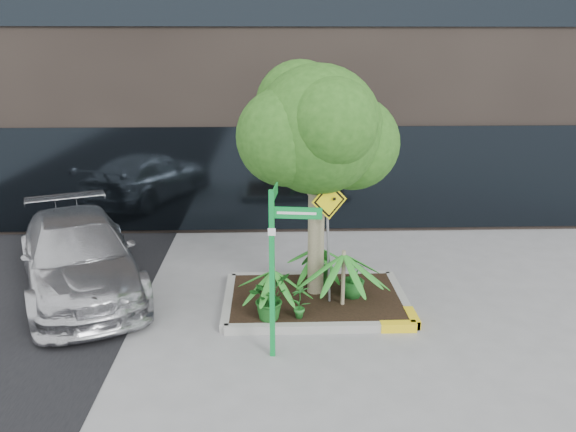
{
  "coord_description": "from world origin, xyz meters",
  "views": [
    {
      "loc": [
        -0.63,
        -9.15,
        4.55
      ],
      "look_at": [
        -0.31,
        0.2,
        1.72
      ],
      "focal_mm": 35.0,
      "sensor_mm": 36.0,
      "label": 1
    }
  ],
  "objects_px": {
    "tree": "(317,130)",
    "cattle_sign": "(329,221)",
    "parked_car": "(79,255)",
    "street_sign_post": "(276,255)"
  },
  "relations": [
    {
      "from": "street_sign_post",
      "to": "parked_car",
      "type": "bearing_deg",
      "value": 153.41
    },
    {
      "from": "tree",
      "to": "cattle_sign",
      "type": "relative_size",
      "value": 1.97
    },
    {
      "from": "parked_car",
      "to": "street_sign_post",
      "type": "xyz_separation_m",
      "value": [
        3.76,
        -2.53,
        0.91
      ]
    },
    {
      "from": "parked_car",
      "to": "cattle_sign",
      "type": "xyz_separation_m",
      "value": [
        4.7,
        -0.94,
        0.93
      ]
    },
    {
      "from": "tree",
      "to": "street_sign_post",
      "type": "xyz_separation_m",
      "value": [
        -0.76,
        -1.98,
        -1.55
      ]
    },
    {
      "from": "tree",
      "to": "cattle_sign",
      "type": "xyz_separation_m",
      "value": [
        0.19,
        -0.39,
        -1.54
      ]
    },
    {
      "from": "tree",
      "to": "parked_car",
      "type": "bearing_deg",
      "value": 173.06
    },
    {
      "from": "parked_car",
      "to": "cattle_sign",
      "type": "relative_size",
      "value": 2.24
    },
    {
      "from": "tree",
      "to": "street_sign_post",
      "type": "height_order",
      "value": "tree"
    },
    {
      "from": "cattle_sign",
      "to": "parked_car",
      "type": "bearing_deg",
      "value": 146.78
    }
  ]
}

